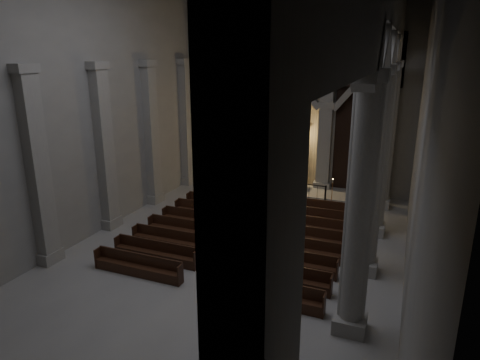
{
  "coord_description": "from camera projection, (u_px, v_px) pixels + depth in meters",
  "views": [
    {
      "loc": [
        6.6,
        -14.54,
        8.42
      ],
      "look_at": [
        -0.43,
        3.0,
        2.75
      ],
      "focal_mm": 32.0,
      "sensor_mm": 36.0,
      "label": 1
    }
  ],
  "objects": [
    {
      "name": "right_arcade",
      "position": [
        382.0,
        70.0,
        14.67
      ],
      "size": [
        1.0,
        24.0,
        12.0
      ],
      "color": "gray",
      "rests_on": "ground"
    },
    {
      "name": "altar_rail",
      "position": [
        285.0,
        186.0,
        25.76
      ],
      "size": [
        4.96,
        0.09,
        0.97
      ],
      "color": "black",
      "rests_on": "ground"
    },
    {
      "name": "worshipper",
      "position": [
        295.0,
        204.0,
        22.74
      ],
      "size": [
        0.54,
        0.42,
        1.29
      ],
      "primitive_type": "imported",
      "rotation": [
        0.0,
        0.0,
        -0.27
      ],
      "color": "black",
      "rests_on": "ground"
    },
    {
      "name": "sanctuary_wall",
      "position": [
        298.0,
        83.0,
        26.05
      ],
      "size": [
        14.0,
        0.77,
        12.0
      ],
      "color": "gray",
      "rests_on": "ground"
    },
    {
      "name": "left_pilasters",
      "position": [
        130.0,
        143.0,
        22.09
      ],
      "size": [
        0.6,
        13.0,
        8.03
      ],
      "color": "gray",
      "rests_on": "ground"
    },
    {
      "name": "room",
      "position": [
        220.0,
        75.0,
        15.51
      ],
      "size": [
        24.0,
        24.1,
        12.0
      ],
      "color": "#9B9893",
      "rests_on": "ground"
    },
    {
      "name": "candle_stand_left",
      "position": [
        232.0,
        186.0,
        26.7
      ],
      "size": [
        0.22,
        0.22,
        1.31
      ],
      "color": "#AF7235",
      "rests_on": "ground"
    },
    {
      "name": "candle_stand_right",
      "position": [
        332.0,
        197.0,
        24.54
      ],
      "size": [
        0.26,
        0.26,
        1.53
      ],
      "color": "#AF7235",
      "rests_on": "ground"
    },
    {
      "name": "altar",
      "position": [
        293.0,
        180.0,
        27.19
      ],
      "size": [
        1.77,
        0.71,
        0.9
      ],
      "color": "beige",
      "rests_on": "sanctuary_step"
    },
    {
      "name": "sanctuary_step",
      "position": [
        291.0,
        189.0,
        27.1
      ],
      "size": [
        8.5,
        2.6,
        0.15
      ],
      "primitive_type": "cube",
      "color": "gray",
      "rests_on": "ground"
    },
    {
      "name": "pews",
      "position": [
        244.0,
        235.0,
        19.76
      ],
      "size": [
        9.26,
        9.36,
        0.86
      ],
      "color": "black",
      "rests_on": "ground"
    }
  ]
}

